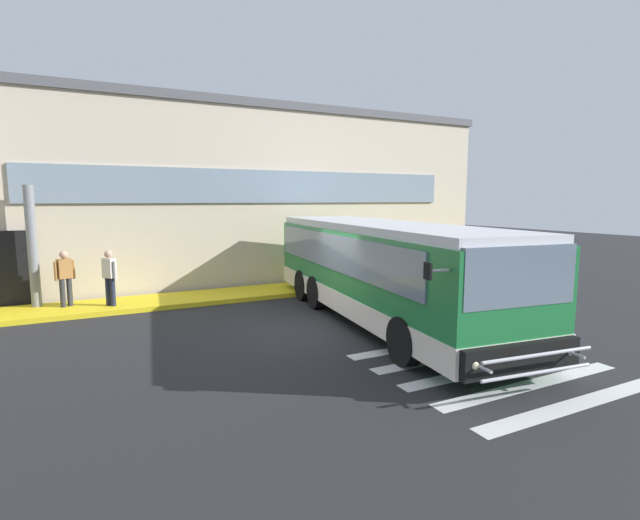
# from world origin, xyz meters

# --- Properties ---
(ground_plane) EXTENTS (80.00, 90.00, 0.02)m
(ground_plane) POSITION_xyz_m (0.00, 0.00, -0.01)
(ground_plane) COLOR #232326
(ground_plane) RESTS_ON ground
(bay_paint_stripes) EXTENTS (4.40, 3.96, 0.01)m
(bay_paint_stripes) POSITION_xyz_m (2.00, -4.20, 0.00)
(bay_paint_stripes) COLOR silver
(bay_paint_stripes) RESTS_ON ground
(terminal_building) EXTENTS (23.79, 13.80, 6.95)m
(terminal_building) POSITION_xyz_m (-0.69, 11.63, 3.47)
(terminal_building) COLOR beige
(terminal_building) RESTS_ON ground
(boarding_curb) EXTENTS (25.99, 2.00, 0.15)m
(boarding_curb) POSITION_xyz_m (0.00, 4.80, 0.07)
(boarding_curb) COLOR yellow
(boarding_curb) RESTS_ON ground
(entry_support_column) EXTENTS (0.28, 0.28, 3.59)m
(entry_support_column) POSITION_xyz_m (-6.46, 5.40, 1.94)
(entry_support_column) COLOR slate
(entry_support_column) RESTS_ON boarding_curb
(bus_main_foreground) EXTENTS (4.16, 10.97, 2.70)m
(bus_main_foreground) POSITION_xyz_m (2.10, -0.10, 1.33)
(bus_main_foreground) COLOR #1E7238
(bus_main_foreground) RESTS_ON ground
(passenger_near_column) EXTENTS (0.55, 0.48, 1.68)m
(passenger_near_column) POSITION_xyz_m (-5.67, 5.02, 1.11)
(passenger_near_column) COLOR #2D2D33
(passenger_near_column) RESTS_ON boarding_curb
(passenger_by_doorway) EXTENTS (0.40, 0.49, 1.68)m
(passenger_by_doorway) POSITION_xyz_m (-4.47, 4.52, 1.08)
(passenger_by_doorway) COLOR #1E2338
(passenger_by_doorway) RESTS_ON boarding_curb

